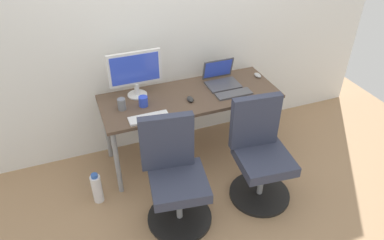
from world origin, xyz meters
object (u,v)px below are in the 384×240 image
object	(u,v)px
office_chair_right	(260,155)
desktop_monitor	(135,71)
coffee_mug	(143,101)
office_chair_left	(175,178)
water_bottle_on_floor	(97,188)
open_laptop	(221,78)

from	to	relation	value
office_chair_right	desktop_monitor	size ratio (longest dim) A/B	1.96
desktop_monitor	coffee_mug	distance (m)	0.28
office_chair_left	water_bottle_on_floor	xyz separation A→B (m)	(-0.59, 0.39, -0.28)
water_bottle_on_floor	desktop_monitor	world-z (taller)	desktop_monitor
office_chair_right	open_laptop	xyz separation A→B (m)	(-0.01, 0.81, 0.34)
office_chair_left	office_chair_right	size ratio (longest dim) A/B	1.00
desktop_monitor	open_laptop	xyz separation A→B (m)	(0.82, -0.06, -0.20)
office_chair_left	water_bottle_on_floor	distance (m)	0.76
office_chair_left	office_chair_right	distance (m)	0.77
office_chair_right	coffee_mug	world-z (taller)	office_chair_right
office_chair_right	water_bottle_on_floor	xyz separation A→B (m)	(-1.36, 0.39, -0.28)
water_bottle_on_floor	desktop_monitor	bearing A→B (deg)	42.28
office_chair_left	open_laptop	xyz separation A→B (m)	(0.75, 0.81, 0.34)
coffee_mug	office_chair_left	bearing A→B (deg)	-85.18
water_bottle_on_floor	desktop_monitor	size ratio (longest dim) A/B	0.65
office_chair_right	water_bottle_on_floor	bearing A→B (deg)	163.97
water_bottle_on_floor	open_laptop	world-z (taller)	open_laptop
desktop_monitor	open_laptop	world-z (taller)	desktop_monitor
office_chair_left	coffee_mug	xyz separation A→B (m)	(-0.06, 0.68, 0.33)
desktop_monitor	office_chair_right	bearing A→B (deg)	-46.32
open_laptop	coffee_mug	size ratio (longest dim) A/B	3.37
desktop_monitor	coffee_mug	size ratio (longest dim) A/B	5.22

